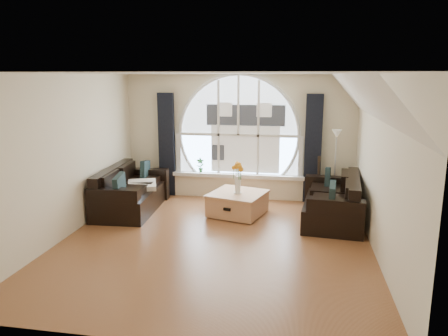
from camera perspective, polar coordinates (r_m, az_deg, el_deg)
ground at (r=7.11m, az=-1.27°, el=-9.83°), size 5.00×5.50×0.01m
ceiling at (r=6.59m, az=-1.38°, el=12.49°), size 5.00×5.50×0.01m
wall_back at (r=9.40m, az=1.95°, el=4.14°), size 5.00×0.01×2.70m
wall_front at (r=4.15m, az=-8.79°, el=-6.47°), size 5.00×0.01×2.70m
wall_left at (r=7.61m, az=-20.13°, el=1.48°), size 0.01×5.50×2.70m
wall_right at (r=6.71m, az=20.12°, el=0.12°), size 0.01×5.50×2.70m
attic_slope at (r=6.54m, az=18.15°, el=8.83°), size 0.92×5.50×0.72m
arched_window at (r=9.33m, az=1.94°, el=5.79°), size 2.60×0.06×2.15m
window_sill at (r=9.45m, az=1.83°, el=-0.99°), size 2.90×0.22×0.08m
window_frame at (r=9.30m, az=1.91°, el=5.77°), size 2.76×0.08×2.15m
neighbor_house at (r=9.31m, az=2.84°, el=4.99°), size 1.70×0.02×1.50m
curtain_left at (r=9.66m, az=-7.61°, el=3.07°), size 0.35×0.12×2.30m
curtain_right at (r=9.22m, az=11.74°, el=2.48°), size 0.35×0.12×2.30m
sofa_left at (r=8.81m, az=-12.18°, el=-2.98°), size 1.08×2.00×0.87m
sofa_right at (r=8.24m, az=14.14°, el=-4.15°), size 1.14×1.99×0.85m
coffee_chest at (r=8.38m, az=1.83°, el=-4.62°), size 1.22×1.22×0.48m
throw_blanket at (r=8.82m, az=-10.84°, el=-2.24°), size 0.71×0.71×0.10m
vase_flowers at (r=8.17m, az=1.85°, el=-0.77°), size 0.24×0.24×0.70m
floor_lamp at (r=9.07m, az=14.52°, el=-0.06°), size 0.24×0.24×1.60m
guitar at (r=9.16m, az=12.38°, el=-1.57°), size 0.37×0.25×1.06m
potted_plant at (r=9.56m, az=-3.16°, el=0.38°), size 0.20×0.17×0.32m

